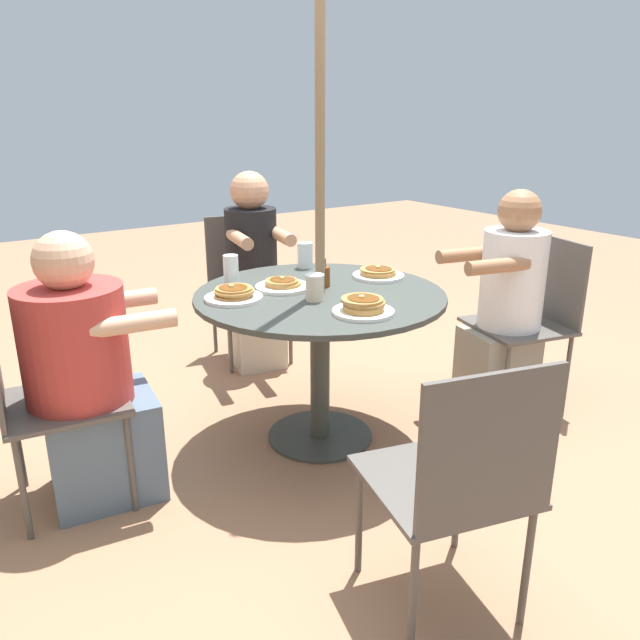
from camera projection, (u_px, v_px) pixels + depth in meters
The scene contains 18 objects.
ground_plane at pixel (320, 437), 3.03m from camera, with size 12.00×12.00×0.00m, color #9E7051.
patio_table at pixel (320, 320), 2.84m from camera, with size 1.13×1.13×0.73m.
umbrella_pole at pixel (320, 185), 2.64m from camera, with size 0.04×0.04×2.40m, color #846B4C.
patio_chair_north at pixel (533, 311), 3.27m from camera, with size 0.54×0.54×0.88m.
diner_north at pixel (506, 310), 3.20m from camera, with size 0.42×0.55×1.14m.
patio_chair_east at pixel (246, 278), 3.91m from camera, with size 0.53×0.53×0.88m.
diner_east at pixel (254, 277), 3.74m from camera, with size 0.53×0.39×1.17m.
patio_chair_south at pixel (37, 390), 2.35m from camera, with size 0.50×0.50×0.88m.
diner_south at pixel (88, 385), 2.43m from camera, with size 0.45×0.58×1.10m.
patio_chair_west at pixel (460, 477), 1.80m from camera, with size 0.55×0.55×0.88m.
pancake_plate_a at pixel (378, 274), 3.04m from camera, with size 0.25×0.25×0.06m.
pancake_plate_b at pixel (283, 285), 2.85m from camera, with size 0.25×0.25×0.05m.
pancake_plate_c at pixel (363, 307), 2.50m from camera, with size 0.25×0.25×0.08m.
pancake_plate_d at pixel (234, 295), 2.68m from camera, with size 0.25×0.25×0.07m.
syrup_bottle at pixel (323, 275), 2.88m from camera, with size 0.09×0.07×0.13m.
coffee_cup at pixel (315, 287), 2.66m from camera, with size 0.08×0.08×0.11m.
drinking_glass_a at pixel (305, 255), 3.21m from camera, with size 0.08×0.08×0.13m, color silver.
drinking_glass_b at pixel (231, 270), 2.91m from camera, with size 0.07×0.07×0.14m, color silver.
Camera 1 is at (-2.21, 1.53, 1.51)m, focal length 35.00 mm.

